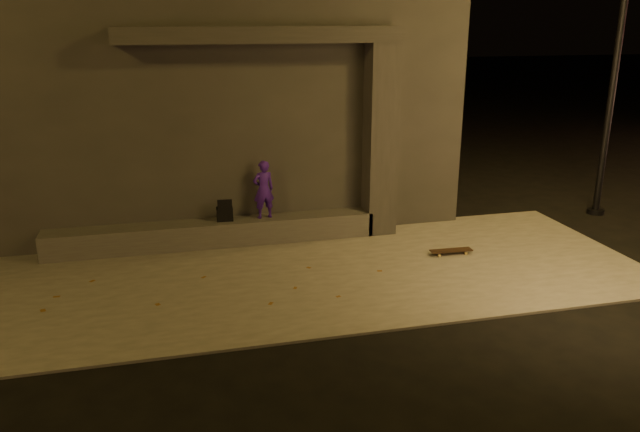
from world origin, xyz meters
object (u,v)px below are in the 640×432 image
object	(u,v)px
column	(380,141)
skateboarder	(264,189)
skateboard	(451,251)
backpack	(225,213)

from	to	relation	value
column	skateboarder	bearing A→B (deg)	180.00
skateboarder	skateboard	size ratio (longest dim) A/B	1.43
skateboarder	skateboard	xyz separation A→B (m)	(3.09, -1.55, -0.93)
column	skateboard	distance (m)	2.47
skateboarder	backpack	world-z (taller)	skateboarder
skateboarder	skateboard	world-z (taller)	skateboarder
backpack	skateboard	distance (m)	4.16
column	skateboarder	distance (m)	2.39
skateboard	backpack	bearing A→B (deg)	159.96
column	backpack	world-z (taller)	column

